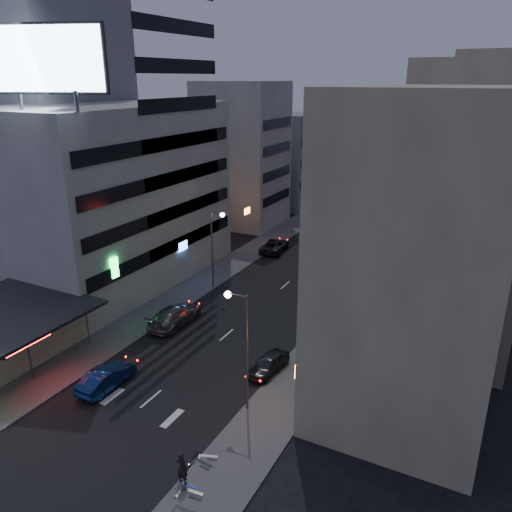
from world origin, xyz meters
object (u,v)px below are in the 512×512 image
Objects in this scene: road_car_blue at (106,378)px; person at (182,468)px; scooter_black_a at (196,504)px; scooter_silver_b at (218,448)px; parked_car_right_far at (356,261)px; parked_car_right_near at (268,364)px; road_car_silver at (175,315)px; scooter_silver_a at (204,485)px; parked_car_left at (275,246)px; scooter_black_b at (213,458)px; scooter_blue at (199,480)px; parked_car_right_mid at (330,297)px.

person reaches higher than road_car_blue.
scooter_black_a is 4.00m from scooter_silver_b.
parked_car_right_near is at bearing -96.32° from parked_car_right_far.
road_car_silver is 3.00× the size of scooter_silver_a.
person is 0.99× the size of scooter_silver_a.
parked_car_right_near is 9.28m from scooter_silver_b.
parked_car_right_near is 11.48m from road_car_blue.
parked_car_right_far is at bearing -83.94° from person.
parked_car_right_near is at bearing 107.86° from parked_car_left.
scooter_black_b is at bearing -75.60° from parked_car_right_near.
road_car_silver is 3.38× the size of scooter_black_a.
person is at bearing 97.09° from scooter_blue.
parked_car_right_far is at bearing 168.70° from parked_car_left.
parked_car_right_mid reaches higher than scooter_silver_b.
scooter_black_a is at bearing 128.64° from road_car_silver.
scooter_black_a is (11.59, -6.15, -0.11)m from road_car_blue.
parked_car_right_far is 31.86m from road_car_blue.
scooter_black_a is 3.20m from scooter_black_b.
parked_car_right_near is 11.77m from scooter_blue.
parked_car_right_far is 0.89× the size of road_car_silver.
scooter_silver_b is (12.52, -33.85, -0.13)m from parked_car_left.
road_car_blue reaches higher than scooter_blue.
scooter_black_b reaches higher than scooter_blue.
scooter_silver_b is (1.32, -22.47, -0.03)m from parked_car_right_mid.
scooter_silver_a is (2.12, -11.85, 0.02)m from parked_car_right_near.
scooter_black_b is at bearing -94.12° from parked_car_right_mid.
parked_car_left reaches higher than parked_car_right_mid.
parked_car_right_far is 35.74m from scooter_silver_a.
parked_car_right_near is 2.10× the size of person.
road_car_silver is at bearing 34.41° from scooter_silver_a.
scooter_black_b is at bearing -94.25° from parked_car_right_far.
parked_car_right_mid is 2.40× the size of scooter_silver_b.
parked_car_right_near is 0.74× the size of parked_car_left.
parked_car_right_near is 11.03m from road_car_silver.
person reaches higher than parked_car_left.
scooter_blue is at bearing -75.87° from parked_car_right_near.
person is (11.30, -14.82, 0.24)m from road_car_silver.
road_car_blue is (-9.19, -20.17, 0.10)m from parked_car_right_mid.
road_car_silver is (0.60, -21.61, 0.09)m from parked_car_left.
scooter_silver_a is at bearing 10.57° from scooter_black_a.
parked_car_left reaches higher than parked_car_right_far.
parked_car_right_near is 2.45× the size of scooter_silver_b.
scooter_blue is (1.65, -24.95, -0.05)m from parked_car_right_mid.
scooter_silver_b is (-0.14, 0.79, -0.03)m from scooter_black_b.
parked_car_right_mid is 14.73m from road_car_silver.
parked_car_right_mid is 2.49× the size of scooter_blue.
scooter_black_b is (-0.19, 1.69, 0.05)m from scooter_blue.
parked_car_right_near is at bearing -11.06° from scooter_silver_b.
road_car_blue is at bearing 87.09° from parked_car_left.
parked_car_left is at bearing -67.89° from person.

